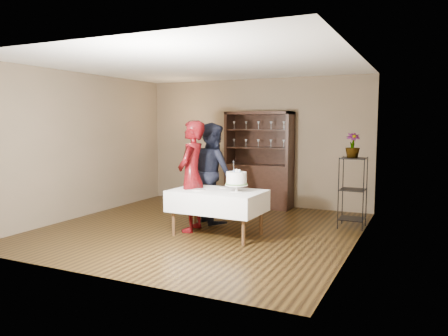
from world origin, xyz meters
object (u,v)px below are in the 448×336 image
(man, at_px, (213,173))
(plant_etagere, at_px, (353,190))
(woman, at_px, (192,176))
(cake_table, at_px, (217,201))
(cake, at_px, (236,179))
(potted_plant, at_px, (353,145))
(china_hutch, at_px, (259,175))

(man, bearing_deg, plant_etagere, -124.72)
(plant_etagere, distance_m, woman, 2.72)
(plant_etagere, distance_m, cake_table, 2.33)
(woman, height_order, cake, woman)
(woman, relative_size, cake, 3.75)
(man, bearing_deg, potted_plant, -125.03)
(woman, relative_size, potted_plant, 4.35)
(man, relative_size, cake, 3.68)
(plant_etagere, relative_size, woman, 0.66)
(cake_table, bearing_deg, woman, 170.44)
(cake_table, height_order, potted_plant, potted_plant)
(cake, bearing_deg, plant_etagere, 42.73)
(china_hutch, relative_size, woman, 1.10)
(cake_table, distance_m, cake, 0.48)
(cake_table, bearing_deg, potted_plant, 37.62)
(plant_etagere, height_order, man, man)
(cake, distance_m, potted_plant, 2.11)
(china_hutch, relative_size, cake, 4.14)
(plant_etagere, bearing_deg, cake, -137.27)
(plant_etagere, bearing_deg, woman, -150.32)
(woman, distance_m, potted_plant, 2.72)
(man, xyz_separation_m, cake, (0.80, -0.78, 0.02))
(cake_table, relative_size, man, 0.83)
(woman, xyz_separation_m, man, (0.03, 0.71, -0.02))
(man, height_order, cake, man)
(plant_etagere, relative_size, cake, 2.49)
(man, bearing_deg, cake_table, 161.12)
(plant_etagere, height_order, potted_plant, potted_plant)
(cake_table, distance_m, potted_plant, 2.45)
(woman, relative_size, man, 1.02)
(potted_plant, bearing_deg, plant_etagere, 43.09)
(china_hutch, height_order, cake_table, china_hutch)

